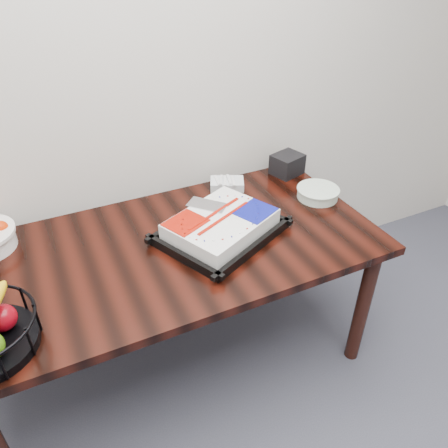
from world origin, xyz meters
name	(u,v)px	position (x,y,z in m)	size (l,w,h in m)	color
table	(174,260)	(0.00, 2.00, 0.66)	(1.80, 0.90, 0.75)	black
cake_tray	(221,227)	(0.22, 1.97, 0.80)	(0.62, 0.57, 0.10)	black
plate_stack	(318,193)	(0.80, 2.06, 0.78)	(0.21, 0.21, 0.05)	white
fork_bag	(227,183)	(0.43, 2.35, 0.77)	(0.20, 0.17, 0.05)	silver
napkin_box	(287,164)	(0.80, 2.35, 0.81)	(0.16, 0.13, 0.11)	black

